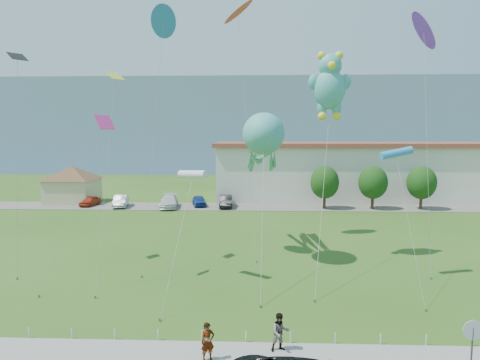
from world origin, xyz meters
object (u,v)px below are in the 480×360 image
at_px(pedestrian_right, 280,332).
at_px(parked_car_blue, 199,201).
at_px(parked_car_white, 169,201).
at_px(teddy_bear_kite, 330,84).
at_px(parked_car_red, 90,201).
at_px(parked_car_silver, 121,201).
at_px(octopus_kite, 263,144).
at_px(pedestrian_left, 208,342).
at_px(warehouse, 423,170).
at_px(pavilion, 72,181).
at_px(parked_car_black, 226,201).
at_px(stop_sign, 473,336).

xyz_separation_m(pedestrian_right, parked_car_blue, (-8.56, 37.65, -0.19)).
relative_size(parked_car_white, teddy_bear_kite, 0.35).
xyz_separation_m(parked_car_red, parked_car_blue, (14.36, 0.44, 0.04)).
bearing_deg(parked_car_silver, octopus_kite, -61.76).
relative_size(parked_car_blue, octopus_kite, 0.25).
bearing_deg(pedestrian_left, warehouse, 37.42).
xyz_separation_m(pavilion, parked_car_white, (14.21, -3.93, -2.19)).
xyz_separation_m(parked_car_silver, parked_car_black, (13.60, 0.24, -0.00)).
xyz_separation_m(parked_car_blue, teddy_bear_kite, (12.83, -23.23, 12.26)).
bearing_deg(parked_car_blue, parked_car_white, -173.30).
bearing_deg(pavilion, parked_car_silver, -25.02).
bearing_deg(pavilion, parked_car_blue, -8.09).
bearing_deg(pedestrian_right, parked_car_black, 82.91).
relative_size(stop_sign, parked_car_black, 0.54).
height_order(warehouse, pedestrian_right, warehouse).
height_order(warehouse, teddy_bear_kite, teddy_bear_kite).
bearing_deg(parked_car_blue, warehouse, 1.16).
xyz_separation_m(warehouse, octopus_kite, (-24.07, -31.72, 4.50)).
relative_size(warehouse, pedestrian_right, 37.05).
height_order(stop_sign, pedestrian_right, stop_sign).
bearing_deg(pavilion, warehouse, 6.84).
bearing_deg(parked_car_red, octopus_kite, -37.28).
distance_m(parked_car_silver, parked_car_black, 13.60).
bearing_deg(stop_sign, octopus_kite, 114.67).
bearing_deg(octopus_kite, stop_sign, -65.33).
xyz_separation_m(warehouse, teddy_bear_kite, (-19.25, -31.78, 8.87)).
bearing_deg(parked_car_black, pedestrian_left, -91.24).
bearing_deg(parked_car_blue, octopus_kite, -84.70).
relative_size(parked_car_red, teddy_bear_kite, 0.24).
bearing_deg(pedestrian_left, pavilion, 96.55).
height_order(pavilion, parked_car_white, pavilion).
height_order(pedestrian_right, parked_car_red, pedestrian_right).
xyz_separation_m(pavilion, teddy_bear_kite, (30.75, -25.78, 9.97)).
bearing_deg(pedestrian_left, parked_car_blue, 75.01).
bearing_deg(octopus_kite, parked_car_silver, 129.33).
distance_m(stop_sign, parked_car_blue, 42.62).
bearing_deg(teddy_bear_kite, pedestrian_right, -106.47).
height_order(pavilion, parked_car_black, pavilion).
distance_m(parked_car_silver, parked_car_white, 6.36).
height_order(pavilion, warehouse, warehouse).
bearing_deg(stop_sign, parked_car_white, 116.75).
bearing_deg(parked_car_blue, stop_sign, -82.32).
bearing_deg(parked_car_black, warehouse, 13.97).
distance_m(warehouse, parked_car_black, 30.24).
bearing_deg(pedestrian_left, stop_sign, -29.56).
height_order(pavilion, stop_sign, pavilion).
distance_m(pedestrian_right, parked_car_blue, 38.61).
relative_size(pedestrian_left, teddy_bear_kite, 0.10).
bearing_deg(pavilion, parked_car_red, -40.04).
relative_size(warehouse, octopus_kite, 3.89).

